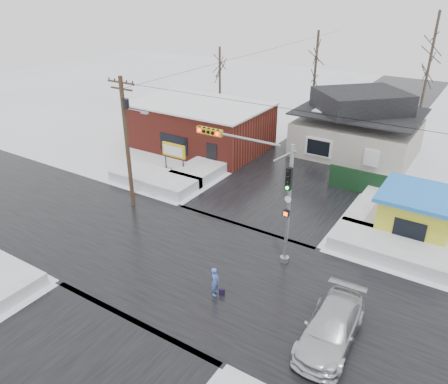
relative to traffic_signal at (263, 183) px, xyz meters
The scene contains 20 objects.
ground 5.94m from the traffic_signal, 129.36° to the right, with size 120.00×120.00×0.00m, color white.
road_ns 5.94m from the traffic_signal, 129.36° to the right, with size 10.00×120.00×0.02m, color black.
road_ew 5.94m from the traffic_signal, 129.36° to the right, with size 120.00×10.00×0.02m, color black.
snowbank_nw 12.81m from the traffic_signal, 160.57° to the left, with size 7.00×3.00×0.80m, color white.
snowbank_ne 8.75m from the traffic_signal, 31.56° to the left, with size 7.00×3.00×0.80m, color white.
snowbank_nside_w 13.70m from the traffic_signal, 136.24° to the left, with size 3.00×8.00×0.80m, color white.
snowbank_nside_e 10.94m from the traffic_signal, 63.18° to the left, with size 3.00×8.00×0.80m, color white.
traffic_signal is the anchor object (origin of this frame).
utility_pole 10.39m from the traffic_signal, behind, with size 3.15×0.44×9.00m.
brick_building 18.87m from the traffic_signal, 135.87° to the left, with size 12.20×8.20×4.12m.
marquee_sign 13.42m from the traffic_signal, 150.28° to the left, with size 2.20×0.21×2.55m.
house 19.13m from the traffic_signal, 91.29° to the left, with size 10.40×8.40×5.76m.
kiosk 10.43m from the traffic_signal, 44.84° to the left, with size 4.60×4.60×2.88m.
fence 12.31m from the traffic_signal, 69.77° to the left, with size 8.00×0.12×1.80m, color black.
tree_far_left 24.16m from the traffic_signal, 105.60° to the left, with size 3.00×3.00×10.00m.
tree_far_mid 25.78m from the traffic_signal, 81.89° to the left, with size 3.00×3.00×12.00m.
tree_far_west 26.75m from the traffic_signal, 128.00° to the left, with size 3.00×3.00×8.00m.
pedestrian 5.84m from the traffic_signal, 91.94° to the right, with size 0.57×0.37×1.57m, color #466AC5.
car 8.24m from the traffic_signal, 36.89° to the right, with size 2.11×5.19×1.51m, color silver.
shopping_bag 6.16m from the traffic_signal, 87.61° to the right, with size 0.28×0.12×0.35m, color black.
Camera 1 is at (12.12, -16.09, 14.39)m, focal length 35.00 mm.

